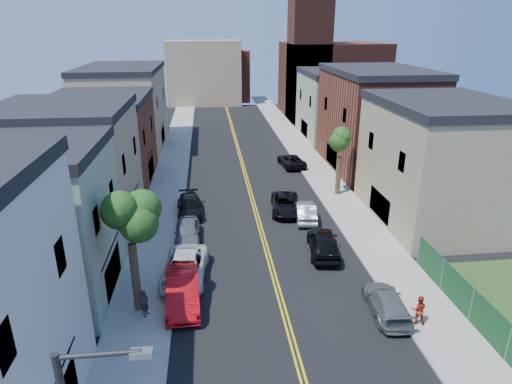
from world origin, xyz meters
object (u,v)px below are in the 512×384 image
object	(u,v)px
black_car_left	(189,206)
grey_car_left	(187,232)
grey_car_right	(387,303)
pedestrian_left	(145,303)
red_sedan	(183,290)
black_suv_lane	(286,204)
pedestrian_right	(419,310)
black_car_right	(324,243)
silver_car_right	(306,211)
dark_car_right_far	(291,161)
white_pickup	(185,268)

from	to	relation	value
black_car_left	grey_car_left	bearing A→B (deg)	-93.21
grey_car_right	pedestrian_left	distance (m)	12.97
red_sedan	black_suv_lane	size ratio (longest dim) A/B	1.03
red_sedan	pedestrian_right	world-z (taller)	pedestrian_right
grey_car_right	black_car_right	size ratio (longest dim) A/B	0.91
pedestrian_left	pedestrian_right	bearing A→B (deg)	-82.00
pedestrian_left	silver_car_right	bearing A→B (deg)	-27.08
dark_car_right_far	pedestrian_right	world-z (taller)	pedestrian_right
black_car_left	black_suv_lane	bearing A→B (deg)	-5.93
grey_car_right	pedestrian_left	world-z (taller)	pedestrian_left
dark_car_right_far	black_suv_lane	bearing A→B (deg)	70.51
dark_car_right_far	pedestrian_left	distance (m)	28.83
red_sedan	pedestrian_right	size ratio (longest dim) A/B	3.22
grey_car_right	silver_car_right	xyz separation A→B (m)	(-1.70, 12.66, 0.07)
silver_car_right	black_suv_lane	bearing A→B (deg)	-44.48
white_pickup	pedestrian_right	xyz separation A→B (m)	(12.20, -5.83, 0.19)
dark_car_right_far	grey_car_left	bearing A→B (deg)	50.90
grey_car_left	grey_car_right	bearing A→B (deg)	-42.10
red_sedan	black_suv_lane	distance (m)	14.56
white_pickup	black_suv_lane	world-z (taller)	white_pickup
black_car_left	black_suv_lane	world-z (taller)	black_car_left
grey_car_left	black_car_left	world-z (taller)	grey_car_left
black_car_right	black_suv_lane	bearing A→B (deg)	-72.44
white_pickup	black_suv_lane	xyz separation A→B (m)	(7.97, 9.70, -0.07)
black_car_right	pedestrian_left	distance (m)	12.68
red_sedan	black_car_left	xyz separation A→B (m)	(0.00, 12.56, -0.15)
red_sedan	grey_car_right	bearing A→B (deg)	-13.57
silver_car_right	pedestrian_right	xyz separation A→B (m)	(2.90, -13.85, 0.24)
grey_car_right	white_pickup	bearing A→B (deg)	-18.12
grey_car_left	pedestrian_right	world-z (taller)	pedestrian_right
white_pickup	pedestrian_right	size ratio (longest dim) A/B	3.44
grey_car_right	red_sedan	bearing A→B (deg)	-6.32
grey_car_left	black_car_right	bearing A→B (deg)	-17.66
red_sedan	black_car_right	distance (m)	10.45
white_pickup	black_car_left	world-z (taller)	white_pickup
silver_car_right	dark_car_right_far	bearing A→B (deg)	-88.82
grey_car_left	dark_car_right_far	distance (m)	20.19
grey_car_right	silver_car_right	world-z (taller)	silver_car_right
white_pickup	grey_car_left	xyz separation A→B (m)	(0.00, 5.20, -0.01)
pedestrian_right	red_sedan	bearing A→B (deg)	4.12
red_sedan	grey_car_left	distance (m)	7.69
white_pickup	grey_car_right	world-z (taller)	white_pickup
red_sedan	dark_car_right_far	world-z (taller)	red_sedan
black_car_left	black_car_right	world-z (taller)	black_car_right
red_sedan	silver_car_right	size ratio (longest dim) A/B	1.20
red_sedan	black_suv_lane	xyz separation A→B (m)	(7.97, 12.19, -0.16)
white_pickup	red_sedan	bearing A→B (deg)	-84.74
red_sedan	white_pickup	bearing A→B (deg)	87.53
white_pickup	dark_car_right_far	bearing A→B (deg)	69.29
pedestrian_left	pedestrian_right	xyz separation A→B (m)	(14.13, -2.21, 0.04)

